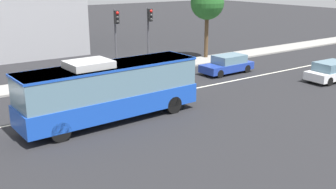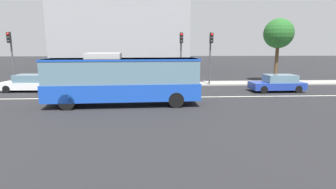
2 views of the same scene
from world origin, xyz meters
name	(u,v)px [view 2 (image 2 of 2)]	position (x,y,z in m)	size (l,w,h in m)	color
ground_plane	(130,98)	(0.00, 0.00, 0.00)	(160.00, 160.00, 0.00)	black
sidewalk_kerb	(136,84)	(0.00, 6.82, 0.07)	(80.00, 2.66, 0.14)	gray
lane_centre_line	(130,98)	(0.00, 0.00, 0.01)	(76.00, 0.16, 0.01)	silver
transit_bus	(123,78)	(-0.19, -2.37, 1.81)	(10.09, 2.90, 3.46)	#1947B7
sedan_blue	(278,83)	(12.57, 2.09, 0.72)	(4.54, 1.90, 1.46)	#1E3899
sedan_white	(30,83)	(-8.95, 3.39, 0.72)	(4.55, 1.92, 1.46)	white
traffic_light_near_corner	(211,49)	(7.39, 5.65, 3.56)	(0.34, 0.62, 5.20)	#47474C
traffic_light_mid_block	(11,50)	(-11.43, 5.61, 3.56)	(0.34, 0.62, 5.20)	#47474C
traffic_light_far_corner	(181,49)	(4.51, 5.70, 3.56)	(0.32, 0.62, 5.20)	#47474C
street_tree_kerbside_left	(279,34)	(14.97, 7.63, 5.14)	(3.08, 3.08, 6.73)	#4C3823
office_block_background	(125,6)	(-2.68, 23.78, 10.20)	(19.33, 16.10, 20.40)	#939399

